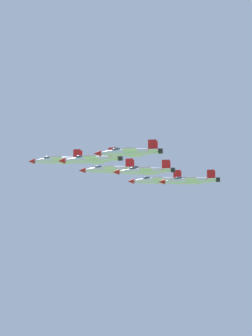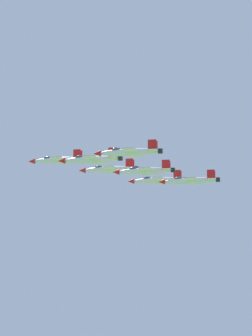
# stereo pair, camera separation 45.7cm
# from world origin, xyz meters

# --- Properties ---
(jet_lead) EXTENTS (11.01, 17.44, 3.69)m
(jet_lead) POSITION_xyz_m (18.01, -2.62, 137.58)
(jet_lead) COLOR white
(jet_left_wingman) EXTENTS (11.50, 18.23, 3.86)m
(jet_left_wingman) POSITION_xyz_m (25.92, 12.25, 135.14)
(jet_left_wingman) COLOR white
(jet_right_wingman) EXTENTS (11.60, 18.32, 3.88)m
(jet_right_wingman) POSITION_xyz_m (4.60, 7.58, 136.32)
(jet_right_wingman) COLOR white
(jet_left_outer) EXTENTS (11.40, 17.96, 3.81)m
(jet_left_outer) POSITION_xyz_m (33.83, 27.13, 134.40)
(jet_left_outer) COLOR white
(jet_right_outer) EXTENTS (11.53, 18.24, 3.86)m
(jet_right_outer) POSITION_xyz_m (-8.81, 17.79, 134.33)
(jet_right_outer) COLOR white
(jet_slot_rear) EXTENTS (11.35, 17.89, 3.80)m
(jet_slot_rear) POSITION_xyz_m (12.51, 22.46, 133.41)
(jet_slot_rear) COLOR white
(jet_trailing) EXTENTS (10.92, 17.33, 3.66)m
(jet_trailing) POSITION_xyz_m (9.76, 35.01, 130.17)
(jet_trailing) COLOR white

